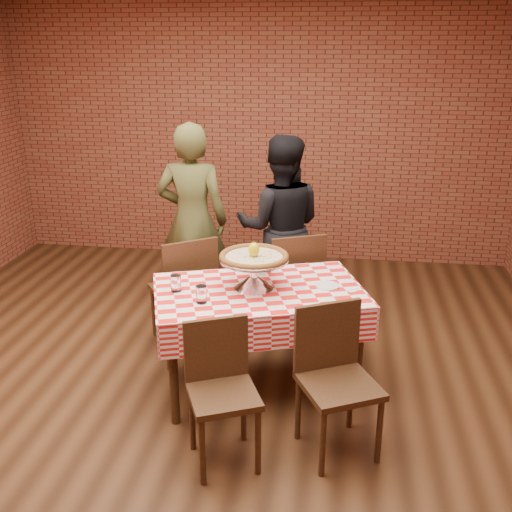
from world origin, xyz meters
The scene contains 19 objects.
ground centered at (0.00, 0.00, 0.00)m, with size 6.00×6.00×0.00m, color black.
back_wall centered at (0.00, 3.00, 1.45)m, with size 5.50×5.50×0.00m, color brown.
table centered at (0.38, 0.23, 0.38)m, with size 1.39×0.83×0.75m, color #432B17.
tablecloth centered at (0.38, 0.23, 0.64)m, with size 1.43×0.87×0.24m, color red, non-canonical shape.
pizza_stand centered at (0.35, 0.25, 0.87)m, with size 0.48×0.48×0.21m, color silver, non-canonical shape.
pizza centered at (0.35, 0.25, 0.98)m, with size 0.47×0.47×0.03m, color beige.
lemon centered at (0.35, 0.25, 1.04)m, with size 0.08×0.08×0.10m, color yellow.
water_glass_left centered at (0.05, -0.04, 0.82)m, with size 0.07×0.07×0.11m, color white.
water_glass_right centered at (-0.17, 0.12, 0.82)m, with size 0.07×0.07×0.11m, color white.
side_plate centered at (0.84, 0.34, 0.76)m, with size 0.16×0.16×0.01m, color white.
sweetener_packet_a centered at (1.02, 0.28, 0.76)m, with size 0.05×0.04×0.01m, color white.
sweetener_packet_b centered at (1.03, 0.34, 0.76)m, with size 0.05×0.04×0.01m, color white.
condiment_caddy centered at (0.37, 0.55, 0.83)m, with size 0.10×0.08×0.14m, color silver.
chair_near_left centered at (0.29, -0.61, 0.43)m, with size 0.38×0.38×0.86m, color #432B17, non-canonical shape.
chair_near_right centered at (0.95, -0.41, 0.45)m, with size 0.42×0.42×0.90m, color #432B17, non-canonical shape.
chair_far_left centered at (-0.32, 0.83, 0.47)m, with size 0.45×0.45×0.93m, color #432B17, non-canonical shape.
chair_far_right centered at (0.53, 1.08, 0.47)m, with size 0.45×0.45×0.93m, color #432B17, non-canonical shape.
diner_olive centered at (-0.37, 1.43, 0.86)m, with size 0.63×0.41×1.72m, color #484923.
diner_black centered at (0.40, 1.51, 0.81)m, with size 0.79×0.61×1.62m, color black.
Camera 1 is at (0.89, -3.45, 2.35)m, focal length 41.61 mm.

